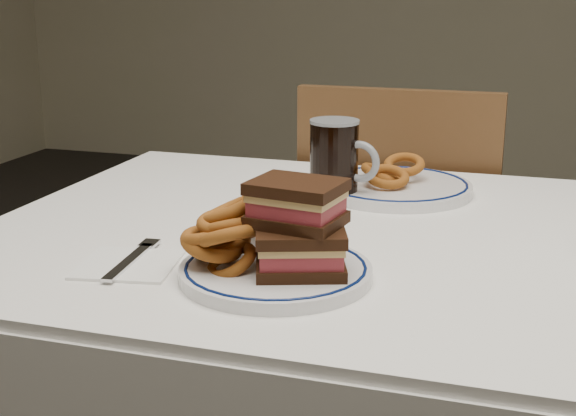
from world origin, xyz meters
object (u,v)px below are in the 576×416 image
(chair_far, at_px, (402,265))
(main_plate, at_px, (276,271))
(far_plate, at_px, (395,187))
(reuben_sandwich, at_px, (299,227))
(beer_mug, at_px, (336,160))

(chair_far, height_order, main_plate, chair_far)
(chair_far, relative_size, far_plate, 3.36)
(chair_far, height_order, far_plate, chair_far)
(reuben_sandwich, height_order, far_plate, reuben_sandwich)
(main_plate, bearing_deg, far_plate, 81.40)
(main_plate, distance_m, beer_mug, 0.38)
(chair_far, distance_m, far_plate, 0.44)
(main_plate, relative_size, beer_mug, 1.76)
(main_plate, relative_size, reuben_sandwich, 1.81)
(far_plate, bearing_deg, chair_far, 95.88)
(beer_mug, distance_m, far_plate, 0.13)
(beer_mug, bearing_deg, chair_far, 83.10)
(main_plate, height_order, beer_mug, beer_mug)
(chair_far, xyz_separation_m, reuben_sandwich, (-0.00, -0.81, 0.33))
(chair_far, height_order, reuben_sandwich, chair_far)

